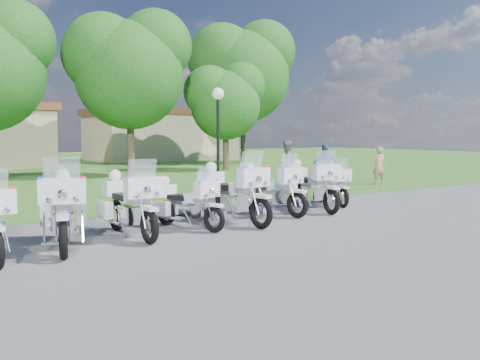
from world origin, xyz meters
TOP-DOWN VIEW (x-y plane):
  - ground at (0.00, 0.00)m, footprint 100.00×100.00m
  - grass_lawn at (0.00, 27.00)m, footprint 100.00×48.00m
  - motorcycle_1 at (-5.55, -0.08)m, footprint 1.32×2.56m
  - motorcycle_2 at (-4.08, 0.27)m, footprint 0.82×2.48m
  - motorcycle_3 at (-2.66, 0.42)m, footprint 1.09×2.06m
  - motorcycle_4 at (-1.38, 0.46)m, footprint 0.99×2.63m
  - motorcycle_5 at (0.27, 1.11)m, footprint 1.01×2.44m
  - motorcycle_6 at (1.73, 1.08)m, footprint 1.10×2.53m
  - motorcycle_7 at (2.98, 1.61)m, footprint 1.10×2.08m
  - lamp_post at (1.94, 6.38)m, footprint 0.44×0.44m
  - tree_2 at (2.10, 15.11)m, footprint 6.30×5.37m
  - tree_3 at (8.48, 16.17)m, footprint 4.75×4.06m
  - tree_4 at (13.78, 22.12)m, footprint 7.83×6.68m
  - building_east at (11.00, 30.00)m, footprint 11.44×7.28m
  - bystander_a at (9.03, 4.98)m, footprint 0.67×0.55m
  - bystander_b at (5.46, 6.74)m, footprint 1.04×0.89m
  - bystander_c at (5.46, 4.45)m, footprint 1.11×0.88m

SIDE VIEW (x-z plane):
  - ground at x=0.00m, z-range 0.00..0.00m
  - grass_lawn at x=0.00m, z-range 0.00..0.01m
  - motorcycle_3 at x=-2.66m, z-range -0.12..1.31m
  - motorcycle_7 at x=2.98m, z-range -0.12..1.32m
  - motorcycle_5 at x=0.27m, z-range -0.13..1.51m
  - motorcycle_2 at x=-4.08m, z-range -0.14..1.53m
  - motorcycle_6 at x=1.73m, z-range -0.14..1.57m
  - motorcycle_4 at x=-1.38m, z-range -0.14..1.62m
  - motorcycle_1 at x=-5.55m, z-range -0.14..1.62m
  - bystander_a at x=9.03m, z-range 0.00..1.60m
  - bystander_c at x=5.46m, z-range 0.00..1.77m
  - bystander_b at x=5.46m, z-range 0.00..1.89m
  - building_east at x=11.00m, z-range 0.02..4.12m
  - lamp_post at x=1.94m, z-range 1.00..4.82m
  - tree_3 at x=8.48m, z-range 1.02..7.36m
  - tree_2 at x=2.10m, z-range 1.36..9.75m
  - tree_4 at x=13.78m, z-range 1.69..12.13m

